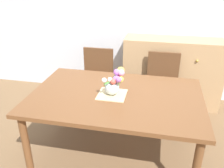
% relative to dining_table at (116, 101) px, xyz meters
% --- Properties ---
extents(ground_plane, '(12.00, 12.00, 0.00)m').
position_rel_dining_table_xyz_m(ground_plane, '(0.00, 0.00, -0.67)').
color(ground_plane, brown).
extents(back_wall, '(7.00, 0.10, 2.80)m').
position_rel_dining_table_xyz_m(back_wall, '(0.00, 1.60, 0.73)').
color(back_wall, silver).
rests_on(back_wall, ground_plane).
extents(dining_table, '(1.70, 1.12, 0.74)m').
position_rel_dining_table_xyz_m(dining_table, '(0.00, 0.00, 0.00)').
color(dining_table, brown).
rests_on(dining_table, ground_plane).
extents(chair_left, '(0.42, 0.42, 0.90)m').
position_rel_dining_table_xyz_m(chair_left, '(-0.45, 0.90, -0.15)').
color(chair_left, brown).
rests_on(chair_left, ground_plane).
extents(chair_right, '(0.42, 0.42, 0.90)m').
position_rel_dining_table_xyz_m(chair_right, '(0.45, 0.90, -0.15)').
color(chair_right, brown).
rests_on(chair_right, ground_plane).
extents(dresser, '(1.40, 0.47, 1.00)m').
position_rel_dining_table_xyz_m(dresser, '(0.58, 1.33, -0.17)').
color(dresser, tan).
rests_on(dresser, ground_plane).
extents(placemat, '(0.28, 0.28, 0.01)m').
position_rel_dining_table_xyz_m(placemat, '(-0.04, -0.01, 0.08)').
color(placemat, '#CCB789').
rests_on(placemat, dining_table).
extents(flower_vase, '(0.19, 0.22, 0.27)m').
position_rel_dining_table_xyz_m(flower_vase, '(-0.01, -0.00, 0.21)').
color(flower_vase, silver).
rests_on(flower_vase, placemat).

